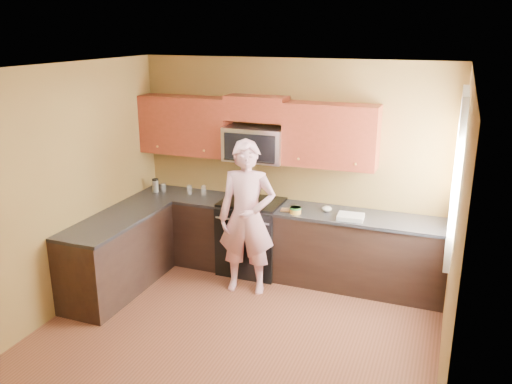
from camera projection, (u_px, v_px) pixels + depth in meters
The scene contains 27 objects.
floor at pixel (229, 343), 5.33m from camera, with size 4.00×4.00×0.00m, color brown.
ceiling at pixel (224, 70), 4.52m from camera, with size 4.00×4.00×0.00m, color white.
wall_back at pixel (290, 167), 6.71m from camera, with size 4.00×4.00×0.00m, color brown.
wall_front at pixel (90, 326), 3.14m from camera, with size 4.00×4.00×0.00m, color brown.
wall_left at pixel (54, 195), 5.61m from camera, with size 4.00×4.00×0.00m, color brown.
wall_right at pixel (454, 248), 4.24m from camera, with size 4.00×4.00×0.00m, color brown.
cabinet_back_run at pixel (282, 242), 6.71m from camera, with size 4.00×0.60×0.88m, color black.
cabinet_left_run at pixel (118, 256), 6.31m from camera, with size 0.60×1.60×0.88m, color black.
countertop_back at pixel (282, 208), 6.57m from camera, with size 4.00×0.62×0.04m, color black.
countertop_left at pixel (116, 220), 6.17m from camera, with size 0.62×1.60×0.04m, color black.
stove at pixel (252, 236), 6.82m from camera, with size 0.76×0.65×0.95m, color black, non-canonical shape.
microwave at pixel (255, 160), 6.64m from camera, with size 0.76×0.40×0.42m, color silver, non-canonical shape.
upper_cab_left at pixel (187, 153), 7.01m from camera, with size 1.22×0.33×0.75m, color maroon, non-canonical shape.
upper_cab_right at pixel (329, 166), 6.35m from camera, with size 1.12×0.33×0.75m, color maroon, non-canonical shape.
upper_cab_over_mw at pixel (256, 108), 6.48m from camera, with size 0.76×0.33×0.30m, color maroon.
window at pixel (458, 175), 5.23m from camera, with size 0.06×1.06×1.66m, color white, non-canonical shape.
woman at pixel (247, 218), 6.17m from camera, with size 0.67×0.44×1.84m, color pink.
frying_pan at pixel (245, 207), 6.44m from camera, with size 0.28×0.49×0.06m, color black, non-canonical shape.
butter_tub at pixel (295, 213), 6.32m from camera, with size 0.14×0.14×0.10m, color #F2B63F, non-canonical shape.
toast_slice at pixel (286, 210), 6.42m from camera, with size 0.11×0.11×0.01m, color #B27F47.
napkin_a at pixel (296, 211), 6.32m from camera, with size 0.11×0.12×0.06m, color silver.
napkin_b at pixel (327, 209), 6.37m from camera, with size 0.12×0.13×0.07m, color silver.
dish_towel at pixel (351, 217), 6.13m from camera, with size 0.30×0.24×0.05m, color white.
travel_mug at pixel (156, 192), 7.15m from camera, with size 0.08×0.08×0.18m, color silver, non-canonical shape.
glass_a at pixel (163, 188), 7.12m from camera, with size 0.07×0.07×0.12m, color silver.
glass_b at pixel (189, 190), 7.03m from camera, with size 0.07×0.07×0.12m, color silver.
glass_c at pixel (204, 190), 7.01m from camera, with size 0.07×0.07×0.12m, color silver.
Camera 1 is at (1.91, -4.23, 3.05)m, focal length 37.09 mm.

